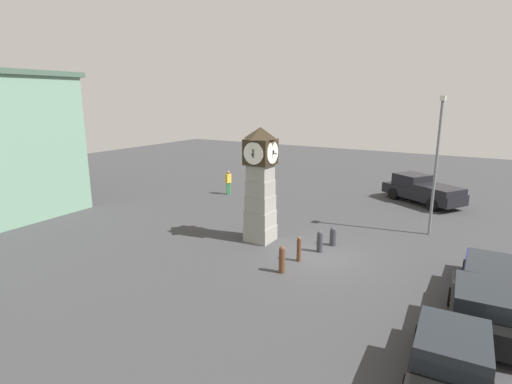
{
  "coord_description": "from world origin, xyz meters",
  "views": [
    {
      "loc": [
        -16.0,
        -6.47,
        7.03
      ],
      "look_at": [
        0.16,
        3.26,
        2.54
      ],
      "focal_mm": 28.0,
      "sensor_mm": 36.0,
      "label": 1
    }
  ],
  "objects_px": {
    "car_navy_sedan": "(451,356)",
    "car_by_building": "(492,277)",
    "bollard_mid_row": "(299,249)",
    "bollard_end_row": "(333,236)",
    "bollard_near_tower": "(282,259)",
    "street_lamp_near_road": "(437,158)",
    "pedestrian_near_bench": "(16,210)",
    "pickup_truck": "(422,190)",
    "clock_tower": "(260,184)",
    "car_near_tower": "(486,308)",
    "bollard_far_row": "(320,241)",
    "pedestrian_by_cars": "(228,181)"
  },
  "relations": [
    {
      "from": "clock_tower",
      "to": "bollard_near_tower",
      "type": "distance_m",
      "value": 4.54
    },
    {
      "from": "bollard_mid_row",
      "to": "bollard_far_row",
      "type": "bearing_deg",
      "value": -14.09
    },
    {
      "from": "car_by_building",
      "to": "street_lamp_near_road",
      "type": "xyz_separation_m",
      "value": [
        6.03,
        2.92,
        3.34
      ]
    },
    {
      "from": "bollard_mid_row",
      "to": "bollard_end_row",
      "type": "distance_m",
      "value": 2.66
    },
    {
      "from": "clock_tower",
      "to": "bollard_near_tower",
      "type": "xyz_separation_m",
      "value": [
        -2.81,
        -2.69,
        -2.34
      ]
    },
    {
      "from": "bollard_near_tower",
      "to": "car_navy_sedan",
      "type": "bearing_deg",
      "value": -119.04
    },
    {
      "from": "car_by_building",
      "to": "car_navy_sedan",
      "type": "bearing_deg",
      "value": 172.42
    },
    {
      "from": "bollard_near_tower",
      "to": "car_near_tower",
      "type": "height_order",
      "value": "car_near_tower"
    },
    {
      "from": "pedestrian_near_bench",
      "to": "pedestrian_by_cars",
      "type": "bearing_deg",
      "value": -26.32
    },
    {
      "from": "clock_tower",
      "to": "car_near_tower",
      "type": "height_order",
      "value": "clock_tower"
    },
    {
      "from": "bollard_near_tower",
      "to": "pedestrian_by_cars",
      "type": "xyz_separation_m",
      "value": [
        10.04,
        9.67,
        0.45
      ]
    },
    {
      "from": "car_near_tower",
      "to": "pickup_truck",
      "type": "relative_size",
      "value": 0.7
    },
    {
      "from": "bollard_far_row",
      "to": "street_lamp_near_road",
      "type": "relative_size",
      "value": 0.15
    },
    {
      "from": "bollard_far_row",
      "to": "pedestrian_by_cars",
      "type": "xyz_separation_m",
      "value": [
        7.12,
        10.13,
        0.5
      ]
    },
    {
      "from": "pickup_truck",
      "to": "pedestrian_near_bench",
      "type": "bearing_deg",
      "value": 132.11
    },
    {
      "from": "car_navy_sedan",
      "to": "street_lamp_near_road",
      "type": "bearing_deg",
      "value": 10.26
    },
    {
      "from": "bollard_end_row",
      "to": "car_near_tower",
      "type": "height_order",
      "value": "car_near_tower"
    },
    {
      "from": "bollard_near_tower",
      "to": "car_near_tower",
      "type": "xyz_separation_m",
      "value": [
        -0.59,
        -7.27,
        0.2
      ]
    },
    {
      "from": "bollard_end_row",
      "to": "pedestrian_near_bench",
      "type": "relative_size",
      "value": 0.6
    },
    {
      "from": "bollard_end_row",
      "to": "car_navy_sedan",
      "type": "relative_size",
      "value": 0.24
    },
    {
      "from": "bollard_near_tower",
      "to": "pedestrian_near_bench",
      "type": "distance_m",
      "value": 15.83
    },
    {
      "from": "bollard_mid_row",
      "to": "car_near_tower",
      "type": "relative_size",
      "value": 0.28
    },
    {
      "from": "bollard_near_tower",
      "to": "car_navy_sedan",
      "type": "height_order",
      "value": "car_navy_sedan"
    },
    {
      "from": "bollard_near_tower",
      "to": "street_lamp_near_road",
      "type": "xyz_separation_m",
      "value": [
        8.18,
        -4.46,
        3.48
      ]
    },
    {
      "from": "car_navy_sedan",
      "to": "pedestrian_by_cars",
      "type": "bearing_deg",
      "value": 49.9
    },
    {
      "from": "clock_tower",
      "to": "pickup_truck",
      "type": "bearing_deg",
      "value": -25.46
    },
    {
      "from": "bollard_end_row",
      "to": "street_lamp_near_road",
      "type": "distance_m",
      "value": 6.65
    },
    {
      "from": "car_navy_sedan",
      "to": "car_by_building",
      "type": "bearing_deg",
      "value": -7.58
    },
    {
      "from": "bollard_end_row",
      "to": "street_lamp_near_road",
      "type": "xyz_separation_m",
      "value": [
        4.14,
        -3.77,
        3.59
      ]
    },
    {
      "from": "bollard_far_row",
      "to": "car_by_building",
      "type": "xyz_separation_m",
      "value": [
        -0.77,
        -6.92,
        0.19
      ]
    },
    {
      "from": "car_navy_sedan",
      "to": "car_near_tower",
      "type": "relative_size",
      "value": 0.98
    },
    {
      "from": "bollard_end_row",
      "to": "car_navy_sedan",
      "type": "xyz_separation_m",
      "value": [
        -7.7,
        -5.92,
        0.31
      ]
    },
    {
      "from": "pickup_truck",
      "to": "pedestrian_by_cars",
      "type": "distance_m",
      "value": 13.55
    },
    {
      "from": "car_by_building",
      "to": "pedestrian_near_bench",
      "type": "relative_size",
      "value": 2.88
    },
    {
      "from": "bollard_mid_row",
      "to": "bollard_end_row",
      "type": "xyz_separation_m",
      "value": [
        2.59,
        -0.6,
        -0.09
      ]
    },
    {
      "from": "bollard_far_row",
      "to": "pedestrian_near_bench",
      "type": "bearing_deg",
      "value": 107.32
    },
    {
      "from": "pickup_truck",
      "to": "pedestrian_by_cars",
      "type": "bearing_deg",
      "value": 110.51
    },
    {
      "from": "car_by_building",
      "to": "clock_tower",
      "type": "bearing_deg",
      "value": 86.2
    },
    {
      "from": "bollard_far_row",
      "to": "bollard_end_row",
      "type": "height_order",
      "value": "bollard_far_row"
    },
    {
      "from": "street_lamp_near_road",
      "to": "car_navy_sedan",
      "type": "bearing_deg",
      "value": -169.74
    },
    {
      "from": "bollard_mid_row",
      "to": "bollard_end_row",
      "type": "relative_size",
      "value": 1.19
    },
    {
      "from": "bollard_far_row",
      "to": "bollard_mid_row",
      "type": "bearing_deg",
      "value": 165.91
    },
    {
      "from": "car_by_building",
      "to": "pedestrian_near_bench",
      "type": "bearing_deg",
      "value": 100.47
    },
    {
      "from": "bollard_mid_row",
      "to": "pedestrian_near_bench",
      "type": "relative_size",
      "value": 0.71
    },
    {
      "from": "pedestrian_near_bench",
      "to": "car_by_building",
      "type": "bearing_deg",
      "value": -79.53
    },
    {
      "from": "bollard_far_row",
      "to": "street_lamp_near_road",
      "type": "xyz_separation_m",
      "value": [
        5.26,
        -4.0,
        3.53
      ]
    },
    {
      "from": "car_near_tower",
      "to": "bollard_far_row",
      "type": "bearing_deg",
      "value": 62.76
    },
    {
      "from": "pickup_truck",
      "to": "car_near_tower",
      "type": "bearing_deg",
      "value": -164.53
    },
    {
      "from": "car_near_tower",
      "to": "street_lamp_near_road",
      "type": "height_order",
      "value": "street_lamp_near_road"
    },
    {
      "from": "bollard_near_tower",
      "to": "bollard_end_row",
      "type": "distance_m",
      "value": 4.09
    }
  ]
}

